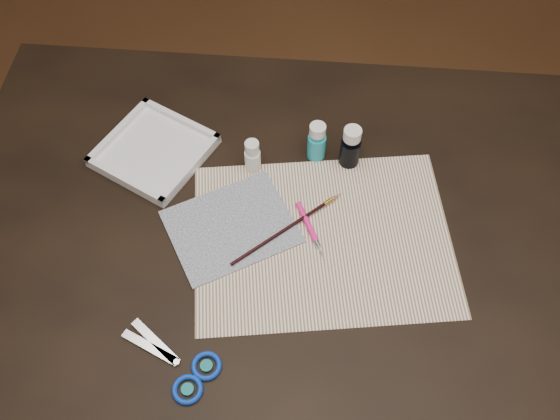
# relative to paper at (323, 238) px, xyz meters

# --- Properties ---
(ground) EXTENTS (3.50, 3.50, 0.02)m
(ground) POSITION_rel_paper_xyz_m (-0.08, 0.02, -0.76)
(ground) COLOR #422614
(ground) RESTS_ON ground
(table) EXTENTS (1.30, 0.90, 0.75)m
(table) POSITION_rel_paper_xyz_m (-0.08, 0.02, -0.38)
(table) COLOR black
(table) RESTS_ON ground
(paper) EXTENTS (0.53, 0.44, 0.00)m
(paper) POSITION_rel_paper_xyz_m (0.00, 0.00, 0.00)
(paper) COLOR white
(paper) RESTS_ON table
(canvas) EXTENTS (0.29, 0.27, 0.00)m
(canvas) POSITION_rel_paper_xyz_m (-0.17, 0.01, 0.00)
(canvas) COLOR #172142
(canvas) RESTS_ON paper
(paint_bottle_white) EXTENTS (0.03, 0.03, 0.08)m
(paint_bottle_white) POSITION_rel_paper_xyz_m (-0.15, 0.15, 0.04)
(paint_bottle_white) COLOR white
(paint_bottle_white) RESTS_ON table
(paint_bottle_cyan) EXTENTS (0.04, 0.04, 0.09)m
(paint_bottle_cyan) POSITION_rel_paper_xyz_m (-0.02, 0.20, 0.04)
(paint_bottle_cyan) COLOR #20A1B3
(paint_bottle_cyan) RESTS_ON table
(paint_bottle_navy) EXTENTS (0.05, 0.05, 0.10)m
(paint_bottle_navy) POSITION_rel_paper_xyz_m (0.04, 0.19, 0.05)
(paint_bottle_navy) COLOR black
(paint_bottle_navy) RESTS_ON table
(paintbrush) EXTENTS (0.20, 0.18, 0.01)m
(paintbrush) POSITION_rel_paper_xyz_m (-0.07, 0.01, 0.01)
(paintbrush) COLOR black
(paintbrush) RESTS_ON canvas
(craft_knife) EXTENTS (0.07, 0.13, 0.01)m
(craft_knife) POSITION_rel_paper_xyz_m (-0.02, 0.01, 0.01)
(craft_knife) COLOR #FE1F8A
(craft_knife) RESTS_ON paper
(scissors) EXTENTS (0.22, 0.17, 0.01)m
(scissors) POSITION_rel_paper_xyz_m (-0.25, -0.26, 0.00)
(scissors) COLOR silver
(scissors) RESTS_ON table
(palette_tray) EXTENTS (0.27, 0.27, 0.02)m
(palette_tray) POSITION_rel_paper_xyz_m (-0.35, 0.17, 0.01)
(palette_tray) COLOR white
(palette_tray) RESTS_ON table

